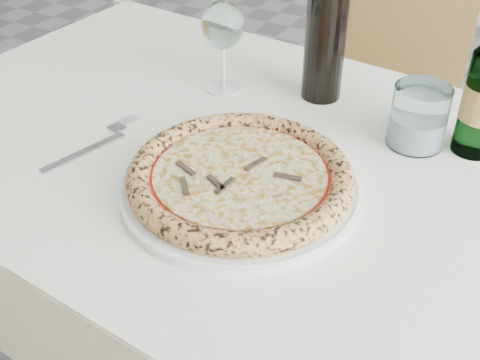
% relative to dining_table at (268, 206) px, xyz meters
% --- Properties ---
extents(dining_table, '(1.40, 0.91, 0.76)m').
position_rel_dining_table_xyz_m(dining_table, '(0.00, 0.00, 0.00)').
color(dining_table, olive).
rests_on(dining_table, floor).
extents(chair_far, '(0.43, 0.43, 0.93)m').
position_rel_dining_table_xyz_m(chair_far, '(-0.02, 0.76, -0.13)').
color(chair_far, olive).
rests_on(chair_far, floor).
extents(plate, '(0.35, 0.35, 0.02)m').
position_rel_dining_table_xyz_m(plate, '(0.00, -0.10, 0.11)').
color(plate, white).
rests_on(plate, dining_table).
extents(pizza, '(0.32, 0.32, 0.03)m').
position_rel_dining_table_xyz_m(pizza, '(-0.00, -0.10, 0.12)').
color(pizza, tan).
rests_on(pizza, plate).
extents(fork, '(0.06, 0.21, 0.00)m').
position_rel_dining_table_xyz_m(fork, '(-0.26, -0.10, 0.10)').
color(fork, '#9EA1AD').
rests_on(fork, dining_table).
extents(wine_glass, '(0.08, 0.08, 0.17)m').
position_rel_dining_table_xyz_m(wine_glass, '(-0.17, 0.16, 0.22)').
color(wine_glass, silver).
rests_on(wine_glass, dining_table).
extents(tumbler, '(0.09, 0.09, 0.10)m').
position_rel_dining_table_xyz_m(tumbler, '(0.19, 0.14, 0.14)').
color(tumbler, white).
rests_on(tumbler, dining_table).
extents(wine_bottle, '(0.07, 0.07, 0.29)m').
position_rel_dining_table_xyz_m(wine_bottle, '(-0.01, 0.22, 0.22)').
color(wine_bottle, black).
rests_on(wine_bottle, dining_table).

